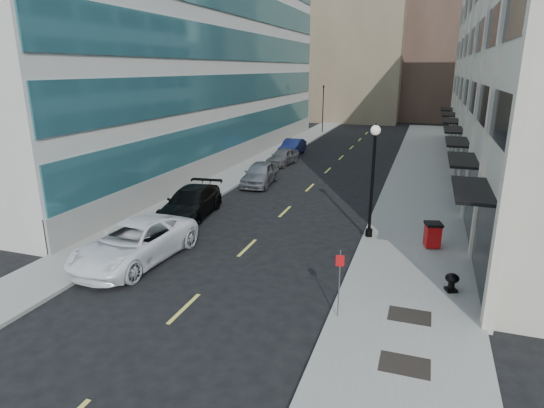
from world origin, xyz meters
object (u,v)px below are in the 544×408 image
Objects in this scene: lamppost at (373,171)px; traffic_signal at (324,88)px; car_blue_sedan at (292,147)px; car_white_van at (135,243)px; car_grey_sedan at (283,157)px; car_black_pickup at (191,203)px; car_silver_sedan at (260,174)px; trash_bin at (433,234)px; sign_post at (339,275)px; urn_planter at (452,281)px.

traffic_signal is at bearing 106.29° from lamppost.
car_blue_sedan is at bearing 115.96° from lamppost.
traffic_signal is 1.10× the size of car_white_van.
car_black_pickup is at bearing -84.18° from car_grey_sedan.
car_white_van is at bearing -96.33° from car_silver_sedan.
car_black_pickup is at bearing 161.28° from trash_bin.
trash_bin is at bearing 55.87° from sign_post.
car_white_van is 1.30× the size of car_silver_sedan.
car_black_pickup is at bearing -88.91° from traffic_signal.
car_blue_sedan is at bearing 118.25° from urn_planter.
trash_bin is at bearing 99.24° from urn_planter.
trash_bin is 0.50× the size of sign_post.
car_white_van is 1.37× the size of car_blue_sedan.
trash_bin is 8.16m from sign_post.
car_black_pickup is at bearing 100.94° from car_white_van.
car_white_van reaches higher than car_blue_sedan.
lamppost is (10.10, -0.30, 2.62)m from car_black_pickup.
car_silver_sedan is (1.86, -28.39, -4.88)m from traffic_signal.
car_grey_sedan is (0.53, -4.78, -0.04)m from car_blue_sedan.
car_blue_sedan is (-0.77, 26.83, -0.12)m from car_white_van.
traffic_signal reaches higher than lamppost.
car_white_van reaches higher than car_grey_sedan.
trash_bin is (13.06, -0.80, -0.03)m from car_black_pickup.
car_silver_sedan reaches higher than car_black_pickup.
lamppost reaches higher than sign_post.
lamppost reaches higher than car_blue_sedan.
lamppost is 8.24m from sign_post.
car_silver_sedan reaches higher than car_grey_sedan.
trash_bin is (13.76, -37.46, -4.92)m from traffic_signal.
car_silver_sedan is 4.10× the size of trash_bin.
lamppost is at bearing 37.23° from car_white_van.
urn_planter is at bearing -49.82° from car_grey_sedan.
sign_post reaches higher than trash_bin.
car_grey_sedan is at bearing 112.06° from trash_bin.
sign_post is (8.94, -16.62, 0.85)m from car_silver_sedan.
urn_planter is (3.67, -4.89, -2.87)m from lamppost.
car_black_pickup is 1.02× the size of lamppost.
traffic_signal reaches higher than trash_bin.
car_grey_sedan is 5.96× the size of urn_planter.
car_silver_sedan is 12.23m from car_blue_sedan.
car_grey_sedan reaches higher than trash_bin.
sign_post is 4.97m from urn_planter.
car_silver_sedan is 0.87× the size of lamppost.
car_black_pickup is 10.44m from lamppost.
sign_post is (10.10, -28.79, 0.92)m from car_blue_sedan.
lamppost is 2.36× the size of sign_post.
lamppost is at bearing -48.58° from car_silver_sedan.
car_white_van is 14.67m from car_silver_sedan.
traffic_signal is 44.58m from urn_planter.
car_white_van is at bearing -89.55° from car_black_pickup.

